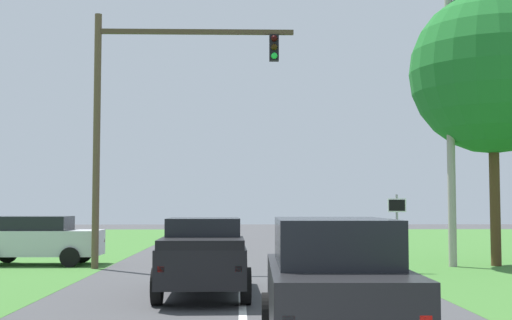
{
  "coord_description": "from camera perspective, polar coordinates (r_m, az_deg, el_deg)",
  "views": [
    {
      "loc": [
        -0.08,
        -5.05,
        2.16
      ],
      "look_at": [
        0.42,
        15.24,
        3.45
      ],
      "focal_mm": 48.94,
      "sensor_mm": 36.0,
      "label": 1
    }
  ],
  "objects": [
    {
      "name": "traffic_light",
      "position": [
        24.21,
        -9.12,
        4.64
      ],
      "size": [
        6.85,
        0.4,
        8.7
      ],
      "color": "brown",
      "rests_on": "ground_plane"
    },
    {
      "name": "red_suv_near",
      "position": [
        10.27,
        6.4,
        -10.0
      ],
      "size": [
        2.17,
        4.62,
        1.95
      ],
      "color": "black",
      "rests_on": "ground_plane"
    },
    {
      "name": "oak_tree_right",
      "position": [
        26.48,
        18.74,
        6.8
      ],
      "size": [
        5.84,
        5.84,
        9.8
      ],
      "color": "#4C351E",
      "rests_on": "ground_plane"
    },
    {
      "name": "ground_plane",
      "position": [
        15.66,
        -1.13,
        -11.57
      ],
      "size": [
        120.0,
        120.0,
        0.0
      ],
      "primitive_type": "plane",
      "color": "#424244"
    },
    {
      "name": "crossing_suv_far",
      "position": [
        26.31,
        -17.49,
        -6.18
      ],
      "size": [
        4.46,
        2.08,
        1.74
      ],
      "color": "silver",
      "rests_on": "ground_plane"
    },
    {
      "name": "utility_pole_right",
      "position": [
        25.49,
        15.6,
        3.35
      ],
      "size": [
        0.28,
        0.28,
        10.42
      ],
      "primitive_type": "cylinder",
      "color": "#9E998E",
      "rests_on": "ground_plane"
    },
    {
      "name": "keep_moving_sign",
      "position": [
        22.93,
        11.45,
        -5.01
      ],
      "size": [
        0.6,
        0.09,
        2.48
      ],
      "color": "gray",
      "rests_on": "ground_plane"
    },
    {
      "name": "pickup_truck_lead",
      "position": [
        16.74,
        -4.27,
        -7.78
      ],
      "size": [
        2.2,
        5.29,
        1.84
      ],
      "color": "black",
      "rests_on": "ground_plane"
    }
  ]
}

